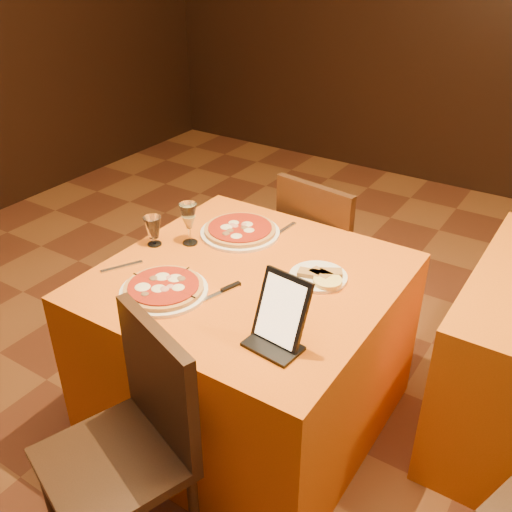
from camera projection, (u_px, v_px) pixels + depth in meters
The scene contains 14 objects.
floor at pixel (234, 487), 2.28m from camera, with size 6.00×7.00×0.01m, color #5E2D19.
wall_back at pixel (508, 11), 4.10m from camera, with size 6.00×0.01×2.80m, color black.
main_table at pixel (249, 349), 2.43m from camera, with size 1.10×1.10×0.75m, color #D65D0D.
chair_main_near at pixel (113, 462), 1.82m from camera, with size 0.37×0.37×0.91m, color black, non-canonical shape.
chair_main_far at pixel (332, 255), 2.95m from camera, with size 0.37×0.37×0.91m, color black, non-canonical shape.
pizza_near at pixel (164, 289), 2.12m from camera, with size 0.33×0.33×0.03m.
pizza_far at pixel (240, 231), 2.52m from camera, with size 0.35×0.35×0.03m.
cutlet_dish at pixel (318, 275), 2.21m from camera, with size 0.23×0.23×0.03m.
wine_glass at pixel (189, 224), 2.41m from camera, with size 0.08×0.08×0.19m, color tan, non-canonical shape.
water_glass at pixel (153, 231), 2.41m from camera, with size 0.07×0.07×0.13m, color white, non-canonical shape.
tablet at pixel (282, 310), 1.83m from camera, with size 0.18×0.02×0.24m, color black.
knife at pixel (213, 296), 2.10m from camera, with size 0.24×0.02×0.01m, color #BCBBC3.
fork_near at pixel (122, 267), 2.28m from camera, with size 0.17×0.02×0.01m, color silver.
fork_far at pixel (284, 230), 2.56m from camera, with size 0.18×0.02×0.01m, color #AAAAB1.
Camera 1 is at (0.89, -1.21, 1.94)m, focal length 40.00 mm.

